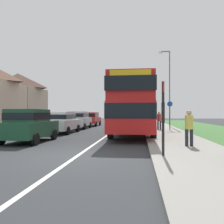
# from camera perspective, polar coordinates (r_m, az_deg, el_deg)

# --- Properties ---
(ground_plane) EXTENTS (120.00, 120.00, 0.00)m
(ground_plane) POSITION_cam_1_polar(r_m,az_deg,el_deg) (8.46, -8.68, -10.76)
(ground_plane) COLOR #2D3033
(lane_marking_centre) EXTENTS (0.14, 60.00, 0.01)m
(lane_marking_centre) POSITION_cam_1_polar(r_m,az_deg,el_deg) (16.24, -1.12, -5.70)
(lane_marking_centre) COLOR silver
(lane_marking_centre) RESTS_ON ground_plane
(pavement_near_side) EXTENTS (3.20, 68.00, 0.12)m
(pavement_near_side) POSITION_cam_1_polar(r_m,az_deg,el_deg) (14.23, 14.83, -6.23)
(pavement_near_side) COLOR gray
(pavement_near_side) RESTS_ON ground_plane
(double_decker_bus) EXTENTS (2.80, 10.80, 3.70)m
(double_decker_bus) POSITION_cam_1_polar(r_m,az_deg,el_deg) (16.52, 5.24, 1.82)
(double_decker_bus) COLOR red
(double_decker_bus) RESTS_ON ground_plane
(parked_car_dark_green) EXTENTS (1.94, 3.90, 1.74)m
(parked_car_dark_green) POSITION_cam_1_polar(r_m,az_deg,el_deg) (12.96, -19.73, -2.88)
(parked_car_dark_green) COLOR #19472D
(parked_car_dark_green) RESTS_ON ground_plane
(parked_car_white) EXTENTS (1.88, 4.35, 1.59)m
(parked_car_white) POSITION_cam_1_polar(r_m,az_deg,el_deg) (18.08, -12.19, -2.36)
(parked_car_white) COLOR silver
(parked_car_white) RESTS_ON ground_plane
(parked_car_silver) EXTENTS (1.98, 4.02, 1.69)m
(parked_car_silver) POSITION_cam_1_polar(r_m,az_deg,el_deg) (22.91, -8.31, -1.80)
(parked_car_silver) COLOR #B7B7BC
(parked_car_silver) RESTS_ON ground_plane
(parked_car_red) EXTENTS (1.99, 4.32, 1.63)m
(parked_car_red) POSITION_cam_1_polar(r_m,az_deg,el_deg) (27.86, -5.31, -1.59)
(parked_car_red) COLOR #B21E1E
(parked_car_red) RESTS_ON ground_plane
(pedestrian_at_stop) EXTENTS (0.34, 0.34, 1.67)m
(pedestrian_at_stop) POSITION_cam_1_polar(r_m,az_deg,el_deg) (10.50, 18.46, -3.34)
(pedestrian_at_stop) COLOR #23232D
(pedestrian_at_stop) RESTS_ON ground_plane
(pedestrian_walking_away) EXTENTS (0.34, 0.34, 1.67)m
(pedestrian_walking_away) POSITION_cam_1_polar(r_m,az_deg,el_deg) (20.44, 11.55, -1.85)
(pedestrian_walking_away) COLOR #23232D
(pedestrian_walking_away) RESTS_ON ground_plane
(bus_stop_sign) EXTENTS (0.09, 0.52, 2.60)m
(bus_stop_sign) POSITION_cam_1_polar(r_m,az_deg,el_deg) (7.91, 12.47, -0.26)
(bus_stop_sign) COLOR black
(bus_stop_sign) RESTS_ON ground_plane
(cycle_route_sign) EXTENTS (0.44, 0.08, 2.52)m
(cycle_route_sign) POSITION_cam_1_polar(r_m,az_deg,el_deg) (19.83, 14.07, -0.59)
(cycle_route_sign) COLOR slate
(cycle_route_sign) RESTS_ON ground_plane
(street_lamp_mid) EXTENTS (1.14, 0.20, 8.01)m
(street_lamp_mid) POSITION_cam_1_polar(r_m,az_deg,el_deg) (24.88, 13.78, 6.71)
(street_lamp_mid) COLOR slate
(street_lamp_mid) RESTS_ON ground_plane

